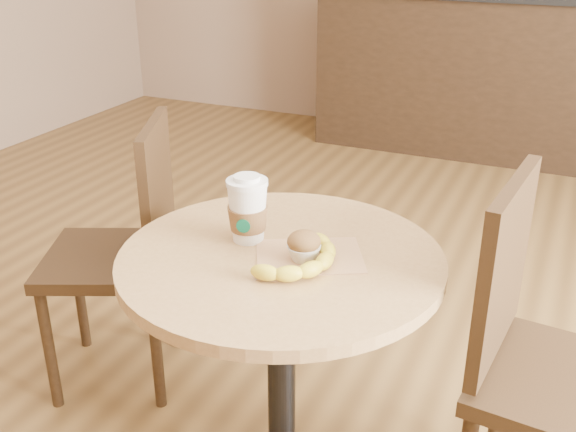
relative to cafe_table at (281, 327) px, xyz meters
The scene contains 8 objects.
cafe_table is the anchor object (origin of this frame).
chair_left 0.75m from the cafe_table, 156.61° to the left, with size 0.52×0.52×0.90m.
chair_right 0.62m from the cafe_table, 16.20° to the left, with size 0.45×0.45×0.94m.
service_counter 3.28m from the cafe_table, 90.19° to the left, with size 2.30×0.65×1.04m.
kraft_bag 0.21m from the cafe_table, 13.94° to the left, with size 0.24×0.18×0.00m, color #A77A51.
coffee_cup 0.29m from the cafe_table, 159.92° to the left, with size 0.10×0.10×0.16m.
muffin 0.24m from the cafe_table, ahead, with size 0.08×0.08×0.07m.
banana 0.23m from the cafe_table, 25.70° to the right, with size 0.16×0.25×0.04m, color gold, non-canonical shape.
Camera 1 is at (0.59, -1.35, 1.46)m, focal length 42.00 mm.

